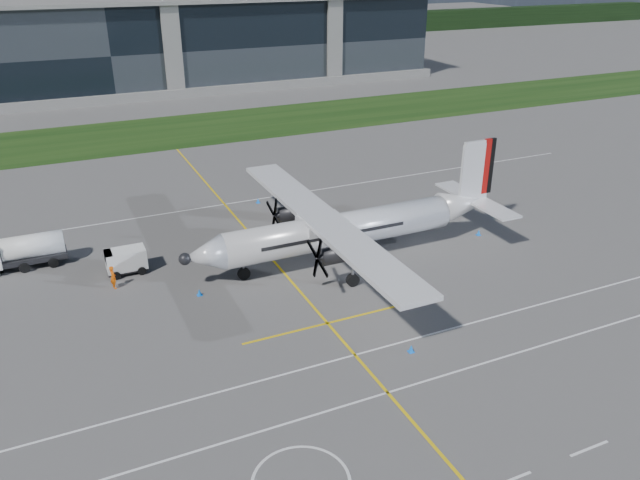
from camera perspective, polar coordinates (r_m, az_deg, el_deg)
name	(u,v)px	position (r m, az deg, el deg)	size (l,w,h in m)	color
ground	(152,150)	(82.33, -15.14, 7.94)	(400.00, 400.00, 0.00)	#565451
grass_strip	(140,135)	(89.96, -16.10, 9.24)	(400.00, 18.00, 0.04)	black
terminal_building	(103,49)	(119.81, -19.22, 16.19)	(120.00, 20.00, 15.00)	black
tree_line	(76,37)	(179.72, -21.40, 16.86)	(400.00, 6.00, 6.00)	black
yellow_taxiway_centerline	(251,234)	(55.38, -6.36, 0.51)	(0.20, 70.00, 0.01)	yellow
white_lane_line	(340,407)	(35.29, 1.83, -15.03)	(90.00, 0.15, 0.01)	white
turboprop_aircraft	(351,209)	(49.24, 2.88, 2.82)	(27.20, 28.21, 8.46)	white
fuel_tanker_truck	(13,253)	(54.14, -26.23, -1.11)	(7.00, 2.28, 2.63)	white
baggage_tug	(126,261)	(50.44, -17.30, -1.85)	(3.20, 1.92, 1.92)	white
ground_crew_person	(113,276)	(48.35, -18.42, -3.11)	(0.84, 0.60, 2.07)	#F25907
safety_cone_nose_port	(199,292)	(46.13, -10.97, -4.72)	(0.36, 0.36, 0.50)	#0E72F8
safety_cone_stbdwing	(258,201)	(62.34, -5.69, 3.61)	(0.36, 0.36, 0.50)	#0E72F8
safety_cone_tail	(479,233)	(56.56, 14.30, 0.66)	(0.36, 0.36, 0.50)	#0E72F8
safety_cone_portwing	(411,349)	(39.70, 8.34, -9.79)	(0.36, 0.36, 0.50)	#0E72F8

